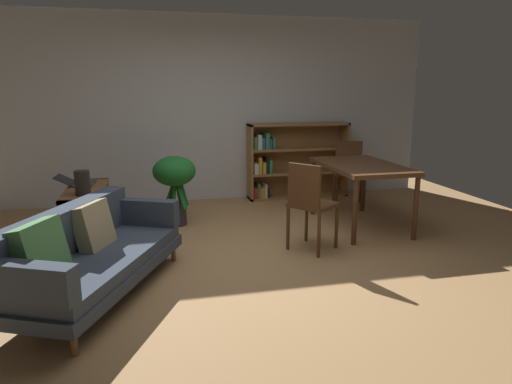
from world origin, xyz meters
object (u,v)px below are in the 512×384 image
Objects in this scene: desk_speaker at (82,183)px; bookshelf at (291,161)px; open_laptop at (77,182)px; dining_chair_far at (310,201)px; fabric_couch at (87,252)px; dining_table at (361,170)px; potted_floor_plant at (175,178)px; dining_chair_near at (349,169)px; media_console at (87,212)px.

bookshelf reaches higher than desk_speaker.
open_laptop is 0.47× the size of dining_chair_far.
open_laptop is 3.17m from bookshelf.
dining_table is (3.02, 1.29, 0.33)m from fabric_couch.
desk_speaker is 0.30× the size of potted_floor_plant.
dining_chair_far is (2.42, -1.29, -0.05)m from open_laptop.
desk_speaker reaches higher than fabric_couch.
bookshelf reaches higher than dining_table.
dining_chair_near is at bearing 16.27° from desk_speaker.
dining_chair_far is (1.29, -1.27, -0.06)m from potted_floor_plant.
desk_speaker reaches higher than dining_table.
media_console is at bearing -155.20° from bookshelf.
open_laptop is 0.32× the size of dining_table.
bookshelf reaches higher than dining_chair_far.
fabric_couch is 1.43× the size of dining_table.
dining_chair_far is at bearing -24.83° from media_console.
open_laptop is 3.68m from dining_chair_near.
dining_chair_near is 0.93m from bookshelf.
fabric_couch is 2.20m from dining_chair_far.
fabric_couch is 2.04m from potted_floor_plant.
potted_floor_plant is (0.82, 1.85, 0.22)m from fabric_couch.
fabric_couch is at bearing -131.89° from bookshelf.
fabric_couch is at bearing -113.96° from potted_floor_plant.
dining_chair_far is at bearing -125.17° from dining_chair_near.
media_console is at bearing 155.17° from dining_chair_far.
media_console is 0.54m from desk_speaker.
dining_table is (2.19, -0.56, 0.10)m from potted_floor_plant.
bookshelf reaches higher than fabric_couch.
desk_speaker is at bearing 162.34° from dining_chair_far.
dining_chair_near reaches higher than fabric_couch.
media_console is 1.25× the size of dining_chair_far.
desk_speaker is 1.13m from potted_floor_plant.
potted_floor_plant reaches higher than fabric_couch.
potted_floor_plant reaches higher than open_laptop.
bookshelf is (-0.68, 0.63, 0.05)m from dining_chair_near.
media_console is at bearing -63.70° from open_laptop.
potted_floor_plant is at bearing -1.49° from open_laptop.
fabric_couch reaches higher than media_console.
potted_floor_plant is (0.99, 0.54, -0.09)m from desk_speaker.
open_laptop is at bearing 169.86° from dining_table.
desk_speaker is at bearing -76.67° from open_laptop.
dining_chair_near reaches higher than potted_floor_plant.
fabric_couch is 2.13× the size of dining_chair_far.
dining_table is 1.49× the size of dining_chair_far.
desk_speaker is 2.40m from dining_chair_far.
dining_chair_far reaches higher than potted_floor_plant.
bookshelf is at bearing 20.17° from open_laptop.
fabric_couch is at bearing -145.04° from dining_chair_near.
fabric_couch is 7.59× the size of desk_speaker.
dining_chair_far is (2.30, -1.07, 0.26)m from media_console.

